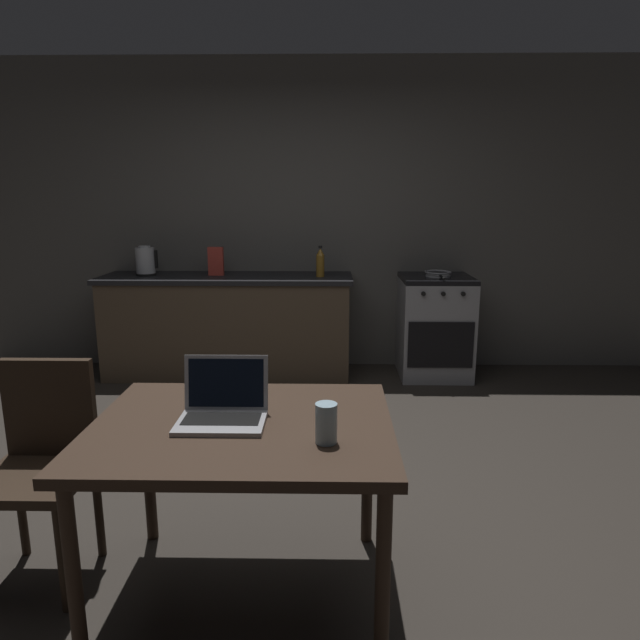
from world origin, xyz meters
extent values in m
plane|color=#2D2823|center=(0.00, 0.00, 0.00)|extent=(12.00, 12.00, 0.00)
cube|color=#55534F|center=(0.30, 2.44, 1.36)|extent=(6.40, 0.10, 2.72)
cube|color=#4C3D2D|center=(-0.60, 2.09, 0.42)|extent=(2.10, 0.60, 0.84)
cube|color=black|center=(-0.60, 2.09, 0.86)|extent=(2.16, 0.64, 0.04)
cube|color=gray|center=(1.21, 2.09, 0.42)|extent=(0.60, 0.60, 0.84)
cube|color=black|center=(1.21, 2.09, 0.86)|extent=(0.60, 0.60, 0.04)
cube|color=black|center=(1.21, 1.79, 0.35)|extent=(0.54, 0.01, 0.39)
cylinder|color=black|center=(1.05, 1.78, 0.78)|extent=(0.04, 0.02, 0.04)
cylinder|color=black|center=(1.21, 1.78, 0.78)|extent=(0.04, 0.02, 0.04)
cylinder|color=black|center=(1.37, 1.78, 0.78)|extent=(0.04, 0.02, 0.04)
cube|color=#332319|center=(-0.03, -0.75, 0.72)|extent=(1.11, 0.87, 0.04)
cylinder|color=#332319|center=(-0.53, -1.13, 0.35)|extent=(0.05, 0.05, 0.70)
cylinder|color=#332319|center=(0.46, -1.13, 0.35)|extent=(0.05, 0.05, 0.70)
cylinder|color=#332319|center=(-0.53, -0.38, 0.35)|extent=(0.05, 0.05, 0.70)
cylinder|color=#332319|center=(0.46, -0.38, 0.35)|extent=(0.05, 0.05, 0.70)
cube|color=#2D2116|center=(-0.88, -0.68, 0.46)|extent=(0.40, 0.40, 0.04)
cube|color=#2D2116|center=(-0.88, -0.50, 0.69)|extent=(0.38, 0.04, 0.42)
cylinder|color=#2D2116|center=(-0.71, -0.85, 0.22)|extent=(0.04, 0.04, 0.44)
cylinder|color=#2D2116|center=(-1.05, -0.51, 0.22)|extent=(0.04, 0.04, 0.44)
cylinder|color=#2D2116|center=(-0.71, -0.51, 0.22)|extent=(0.04, 0.04, 0.44)
cube|color=#99999E|center=(-0.11, -0.78, 0.74)|extent=(0.32, 0.22, 0.02)
cube|color=black|center=(-0.11, -0.77, 0.75)|extent=(0.28, 0.12, 0.00)
cube|color=#99999E|center=(-0.11, -0.66, 0.86)|extent=(0.32, 0.04, 0.21)
cube|color=black|center=(-0.11, -0.66, 0.86)|extent=(0.29, 0.03, 0.18)
cylinder|color=black|center=(-1.30, 2.09, 0.89)|extent=(0.17, 0.17, 0.02)
cylinder|color=#B2B5BA|center=(-1.30, 2.09, 1.01)|extent=(0.16, 0.16, 0.22)
cylinder|color=#B2B5BA|center=(-1.30, 2.09, 1.13)|extent=(0.10, 0.10, 0.02)
cube|color=black|center=(-1.20, 2.09, 1.02)|extent=(0.02, 0.02, 0.15)
cylinder|color=#8C601E|center=(0.21, 2.04, 0.97)|extent=(0.07, 0.07, 0.18)
cone|color=#8C601E|center=(0.21, 2.04, 1.09)|extent=(0.07, 0.07, 0.06)
cylinder|color=black|center=(0.21, 2.04, 1.13)|extent=(0.03, 0.03, 0.02)
cylinder|color=gray|center=(1.21, 2.07, 0.89)|extent=(0.21, 0.21, 0.01)
torus|color=gray|center=(1.21, 2.07, 0.92)|extent=(0.23, 0.23, 0.02)
cylinder|color=black|center=(1.21, 1.88, 0.90)|extent=(0.02, 0.18, 0.02)
cylinder|color=#99B7C6|center=(0.28, -0.92, 0.80)|extent=(0.08, 0.08, 0.14)
cube|color=#B2382D|center=(-0.69, 2.11, 1.00)|extent=(0.13, 0.05, 0.24)
camera|label=1|loc=(0.29, -2.69, 1.55)|focal=31.47mm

